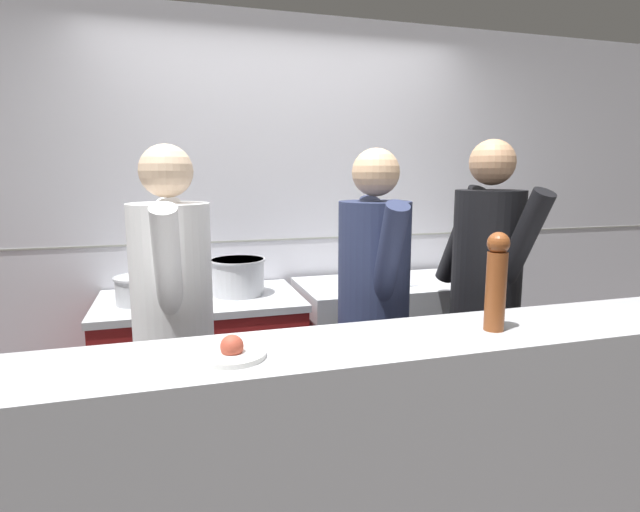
# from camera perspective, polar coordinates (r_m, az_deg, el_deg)

# --- Properties ---
(wall_back_tiled) EXTENTS (8.00, 0.06, 2.60)m
(wall_back_tiled) POSITION_cam_1_polar(r_m,az_deg,el_deg) (3.39, -4.15, 4.49)
(wall_back_tiled) COLOR silver
(wall_back_tiled) RESTS_ON ground_plane
(oven_range) EXTENTS (1.16, 0.71, 0.88)m
(oven_range) POSITION_cam_1_polar(r_m,az_deg,el_deg) (3.13, -13.25, -12.45)
(oven_range) COLOR maroon
(oven_range) RESTS_ON ground_plane
(prep_counter) EXTENTS (1.35, 0.65, 0.89)m
(prep_counter) POSITION_cam_1_polar(r_m,az_deg,el_deg) (3.43, 9.21, -10.23)
(prep_counter) COLOR #B7BABF
(prep_counter) RESTS_ON ground_plane
(pass_counter) EXTENTS (3.34, 0.45, 0.99)m
(pass_counter) POSITION_cam_1_polar(r_m,az_deg,el_deg) (2.12, 9.93, -21.95)
(pass_counter) COLOR #B7BABF
(pass_counter) RESTS_ON ground_plane
(stock_pot) EXTENTS (0.26, 0.26, 0.15)m
(stock_pot) POSITION_cam_1_polar(r_m,az_deg,el_deg) (2.94, -20.06, -3.56)
(stock_pot) COLOR #B7BABF
(stock_pot) RESTS_ON oven_range
(sauce_pot) EXTENTS (0.32, 0.32, 0.21)m
(sauce_pot) POSITION_cam_1_polar(r_m,az_deg,el_deg) (3.00, -9.35, -2.24)
(sauce_pot) COLOR #B7BABF
(sauce_pot) RESTS_ON oven_range
(mixing_bowl_steel) EXTENTS (0.29, 0.29, 0.07)m
(mixing_bowl_steel) POSITION_cam_1_polar(r_m,az_deg,el_deg) (3.27, 4.89, -2.25)
(mixing_bowl_steel) COLOR #B7BABF
(mixing_bowl_steel) RESTS_ON prep_counter
(chefs_knife) EXTENTS (0.40, 0.08, 0.02)m
(chefs_knife) POSITION_cam_1_polar(r_m,az_deg,el_deg) (3.12, 6.97, -3.44)
(chefs_knife) COLOR #B7BABF
(chefs_knife) RESTS_ON prep_counter
(plated_dish_main) EXTENTS (0.22, 0.22, 0.08)m
(plated_dish_main) POSITION_cam_1_polar(r_m,az_deg,el_deg) (1.69, -10.02, -10.75)
(plated_dish_main) COLOR white
(plated_dish_main) RESTS_ON pass_counter
(pepper_mill) EXTENTS (0.08, 0.08, 0.38)m
(pepper_mill) POSITION_cam_1_polar(r_m,az_deg,el_deg) (2.01, 19.51, -2.55)
(pepper_mill) COLOR brown
(pepper_mill) RESTS_ON pass_counter
(chef_head_cook) EXTENTS (0.36, 0.75, 1.72)m
(chef_head_cook) POSITION_cam_1_polar(r_m,az_deg,el_deg) (2.32, -16.41, -6.89)
(chef_head_cook) COLOR black
(chef_head_cook) RESTS_ON ground_plane
(chef_sous) EXTENTS (0.38, 0.75, 1.71)m
(chef_sous) POSITION_cam_1_polar(r_m,az_deg,el_deg) (2.47, 6.12, -5.66)
(chef_sous) COLOR black
(chef_sous) RESTS_ON ground_plane
(chef_line) EXTENTS (0.41, 0.77, 1.76)m
(chef_line) POSITION_cam_1_polar(r_m,az_deg,el_deg) (2.79, 18.37, -3.69)
(chef_line) COLOR black
(chef_line) RESTS_ON ground_plane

